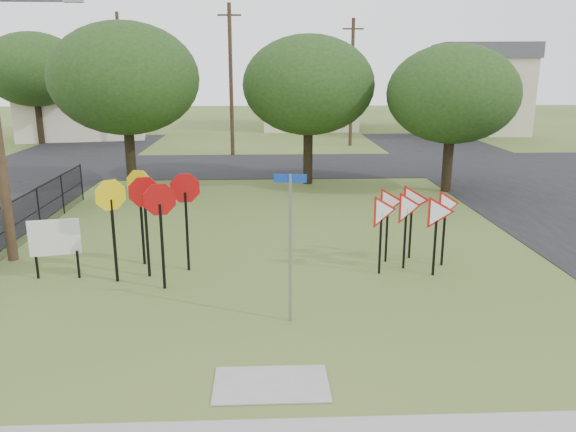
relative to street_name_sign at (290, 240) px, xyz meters
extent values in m
plane|color=#435A22|center=(-0.45, -0.14, -1.84)|extent=(140.00, 140.00, 0.00)
cube|color=black|center=(11.55, 9.86, -1.83)|extent=(8.00, 50.00, 0.02)
cube|color=black|center=(-0.45, 19.86, -1.83)|extent=(60.00, 8.00, 0.02)
cube|color=gray|center=(-0.45, -2.54, -1.83)|extent=(2.00, 1.20, 0.02)
cylinder|color=gray|center=(0.00, 0.00, -0.22)|extent=(0.06, 0.06, 3.24)
cube|color=#0E349C|center=(0.00, 0.00, 1.31)|extent=(0.67, 0.10, 0.17)
cube|color=black|center=(-3.58, 2.85, -0.76)|extent=(0.07, 0.07, 2.17)
cube|color=black|center=(-2.61, 3.29, -0.76)|extent=(0.07, 0.07, 2.17)
cube|color=black|center=(-3.04, 1.99, -0.76)|extent=(0.07, 0.07, 2.17)
cube|color=black|center=(-4.34, 2.53, -0.76)|extent=(0.07, 0.07, 2.17)
cube|color=black|center=(-3.91, 3.83, -0.76)|extent=(0.07, 0.07, 2.17)
cube|color=black|center=(2.52, 2.79, -1.00)|extent=(0.06, 0.06, 1.68)
cube|color=black|center=(3.26, 3.16, -1.00)|extent=(0.06, 0.06, 1.68)
cube|color=black|center=(3.92, 2.60, -1.00)|extent=(0.06, 0.06, 1.68)
cube|color=black|center=(2.89, 3.72, -1.00)|extent=(0.06, 0.06, 1.68)
cube|color=black|center=(3.64, 4.00, -1.00)|extent=(0.06, 0.06, 1.68)
cube|color=black|center=(4.39, 3.35, -1.00)|extent=(0.06, 0.06, 1.68)
cube|color=black|center=(-6.46, 2.82, -1.47)|extent=(0.05, 0.05, 0.74)
cube|color=black|center=(-5.40, 2.82, -1.47)|extent=(0.05, 0.05, 0.74)
cube|color=silver|center=(-5.93, 2.82, -0.73)|extent=(1.25, 0.29, 0.95)
cylinder|color=gray|center=(-6.55, 4.26, 5.16)|extent=(2.40, 0.10, 0.10)
cube|color=gray|center=(-5.35, 4.26, 5.16)|extent=(0.50, 0.18, 0.12)
cylinder|color=#44311F|center=(-2.45, 23.86, 2.66)|extent=(0.24, 0.24, 9.00)
cube|color=#44311F|center=(-2.45, 23.86, 6.46)|extent=(1.40, 0.10, 0.10)
cylinder|color=#44311F|center=(5.55, 27.86, 2.41)|extent=(0.24, 0.24, 8.50)
cube|color=#44311F|center=(5.55, 27.86, 5.96)|extent=(1.40, 0.10, 0.10)
cylinder|color=#44311F|center=(-10.45, 29.86, 2.66)|extent=(0.24, 0.24, 9.00)
cube|color=#44311F|center=(-10.45, 29.86, 6.46)|extent=(1.40, 0.10, 0.10)
cylinder|color=black|center=(-8.05, 4.96, -1.09)|extent=(0.05, 0.05, 1.50)
cylinder|color=black|center=(-8.05, 7.26, -1.09)|extent=(0.05, 0.05, 1.50)
cylinder|color=black|center=(-8.05, 9.56, -1.09)|extent=(0.05, 0.05, 1.50)
cylinder|color=black|center=(-8.05, 11.86, -1.09)|extent=(0.05, 0.05, 1.50)
cube|color=black|center=(-8.05, 6.11, -0.38)|extent=(0.03, 11.50, 0.03)
cube|color=black|center=(-8.05, 6.11, -1.09)|extent=(0.03, 11.50, 0.03)
cube|color=black|center=(-8.05, 6.11, -1.09)|extent=(0.01, 11.50, 1.50)
cube|color=beige|center=(-14.45, 33.86, 1.16)|extent=(10.08, 8.46, 6.00)
cube|color=#4C4C51|center=(-14.45, 33.86, 4.76)|extent=(10.58, 8.88, 1.20)
cube|color=beige|center=(3.55, 39.86, 0.66)|extent=(8.00, 8.00, 5.00)
cube|color=#4C4C51|center=(3.55, 39.86, 3.76)|extent=(8.40, 8.40, 1.20)
cube|color=beige|center=(17.55, 35.86, 1.16)|extent=(7.91, 7.91, 6.00)
cube|color=#4C4C51|center=(17.55, 35.86, 4.76)|extent=(8.30, 8.30, 1.20)
cylinder|color=black|center=(-6.45, 13.86, -0.53)|extent=(0.44, 0.44, 2.62)
ellipsoid|color=#1B3314|center=(-6.45, 13.86, 3.02)|extent=(6.40, 6.40, 4.80)
cylinder|color=black|center=(1.55, 14.86, -0.62)|extent=(0.44, 0.44, 2.45)
ellipsoid|color=#1B3314|center=(1.55, 14.86, 2.71)|extent=(6.00, 6.00, 4.50)
cylinder|color=black|center=(7.55, 12.86, -0.71)|extent=(0.44, 0.44, 2.27)
ellipsoid|color=#1B3314|center=(7.55, 12.86, 2.39)|extent=(5.60, 5.60, 4.20)
cylinder|color=black|center=(-16.45, 29.86, -0.44)|extent=(0.44, 0.44, 2.80)
ellipsoid|color=#1B3314|center=(-16.45, 29.86, 3.34)|extent=(6.80, 6.80, 5.10)
cylinder|color=black|center=(13.55, 31.86, -0.62)|extent=(0.44, 0.44, 2.45)
ellipsoid|color=#1B3314|center=(13.55, 31.86, 2.71)|extent=(6.00, 6.00, 4.50)
camera|label=1|loc=(-0.55, -11.21, 3.51)|focal=35.00mm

